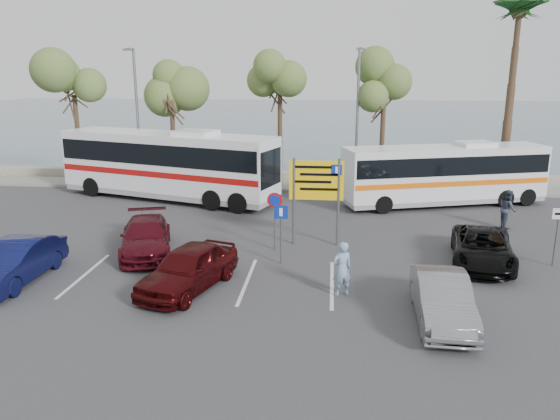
# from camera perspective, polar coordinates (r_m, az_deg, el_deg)

# --- Properties ---
(ground) EXTENTS (120.00, 120.00, 0.00)m
(ground) POSITION_cam_1_polar(r_m,az_deg,el_deg) (19.69, 0.47, -6.44)
(ground) COLOR #37373A
(ground) RESTS_ON ground
(kerb_strip) EXTENTS (44.00, 2.40, 0.15)m
(kerb_strip) POSITION_cam_1_polar(r_m,az_deg,el_deg) (33.09, 2.59, 2.44)
(kerb_strip) COLOR gray
(kerb_strip) RESTS_ON ground
(seawall) EXTENTS (48.00, 0.80, 0.60)m
(seawall) POSITION_cam_1_polar(r_m,az_deg,el_deg) (35.00, 2.76, 3.50)
(seawall) COLOR gray
(seawall) RESTS_ON ground
(sea) EXTENTS (140.00, 140.00, 0.00)m
(sea) POSITION_cam_1_polar(r_m,az_deg,el_deg) (78.63, 4.33, 9.52)
(sea) COLOR #476572
(sea) RESTS_ON ground
(tree_far_left) EXTENTS (3.20, 3.20, 7.60)m
(tree_far_left) POSITION_cam_1_polar(r_m,az_deg,el_deg) (35.86, -20.83, 12.56)
(tree_far_left) COLOR #382619
(tree_far_left) RESTS_ON kerb_strip
(tree_left) EXTENTS (3.20, 3.20, 7.20)m
(tree_left) POSITION_cam_1_polar(r_m,az_deg,el_deg) (33.70, -11.35, 12.58)
(tree_left) COLOR #382619
(tree_left) RESTS_ON kerb_strip
(tree_mid) EXTENTS (3.20, 3.20, 8.00)m
(tree_mid) POSITION_cam_1_polar(r_m,az_deg,el_deg) (32.44, -0.00, 13.93)
(tree_mid) COLOR #382619
(tree_mid) RESTS_ON kerb_strip
(tree_right) EXTENTS (3.20, 3.20, 7.40)m
(tree_right) POSITION_cam_1_polar(r_m,az_deg,el_deg) (32.43, 10.88, 12.81)
(tree_right) COLOR #382619
(tree_right) RESTS_ON kerb_strip
(palm_tree) EXTENTS (4.80, 4.80, 11.20)m
(palm_tree) POSITION_cam_1_polar(r_m,az_deg,el_deg) (33.89, 23.70, 18.23)
(palm_tree) COLOR #382619
(palm_tree) RESTS_ON kerb_strip
(street_lamp_left) EXTENTS (0.45, 1.15, 8.01)m
(street_lamp_left) POSITION_cam_1_polar(r_m,az_deg,el_deg) (33.95, -14.75, 10.02)
(street_lamp_left) COLOR slate
(street_lamp_left) RESTS_ON kerb_strip
(street_lamp_right) EXTENTS (0.45, 1.15, 8.01)m
(street_lamp_right) POSITION_cam_1_polar(r_m,az_deg,el_deg) (31.94, 8.10, 10.08)
(street_lamp_right) COLOR slate
(street_lamp_right) RESTS_ON kerb_strip
(direction_sign) EXTENTS (2.20, 0.12, 3.60)m
(direction_sign) POSITION_cam_1_polar(r_m,az_deg,el_deg) (22.00, 3.82, 2.41)
(direction_sign) COLOR slate
(direction_sign) RESTS_ON ground
(sign_no_stop) EXTENTS (0.60, 0.08, 2.35)m
(sign_no_stop) POSITION_cam_1_polar(r_m,az_deg,el_deg) (21.51, -0.56, -0.18)
(sign_no_stop) COLOR slate
(sign_no_stop) RESTS_ON ground
(sign_parking) EXTENTS (0.50, 0.07, 2.25)m
(sign_parking) POSITION_cam_1_polar(r_m,az_deg,el_deg) (19.98, 0.11, -1.67)
(sign_parking) COLOR slate
(sign_parking) RESTS_ON ground
(sign_taxi) EXTENTS (0.50, 0.07, 2.20)m
(sign_taxi) POSITION_cam_1_polar(r_m,az_deg,el_deg) (22.16, 27.00, -1.79)
(sign_taxi) COLOR slate
(sign_taxi) RESTS_ON ground
(lane_markings) EXTENTS (12.02, 4.20, 0.01)m
(lane_markings) POSITION_cam_1_polar(r_m,az_deg,el_deg) (18.89, -3.27, -7.40)
(lane_markings) COLOR silver
(lane_markings) RESTS_ON ground
(coach_bus_left) EXTENTS (12.66, 6.43, 3.88)m
(coach_bus_left) POSITION_cam_1_polar(r_m,az_deg,el_deg) (30.61, -11.64, 4.44)
(coach_bus_left) COLOR white
(coach_bus_left) RESTS_ON ground
(coach_bus_right) EXTENTS (10.89, 5.28, 3.33)m
(coach_bus_right) POSITION_cam_1_polar(r_m,az_deg,el_deg) (29.91, 16.79, 3.38)
(coach_bus_right) COLOR white
(coach_bus_right) RESTS_ON ground
(car_blue) EXTENTS (1.63, 4.35, 1.42)m
(car_blue) POSITION_cam_1_polar(r_m,az_deg,el_deg) (20.62, -25.88, -4.89)
(car_blue) COLOR #0F1447
(car_blue) RESTS_ON ground
(car_maroon) EXTENTS (3.12, 4.95, 1.34)m
(car_maroon) POSITION_cam_1_polar(r_m,az_deg,el_deg) (22.01, -13.83, -2.73)
(car_maroon) COLOR #510D18
(car_maroon) RESTS_ON ground
(car_red) EXTENTS (3.03, 4.66, 1.48)m
(car_red) POSITION_cam_1_polar(r_m,az_deg,el_deg) (18.19, -9.56, -6.00)
(car_red) COLOR #40090B
(car_red) RESTS_ON ground
(suv_black) EXTENTS (2.93, 4.91, 1.28)m
(suv_black) POSITION_cam_1_polar(r_m,az_deg,el_deg) (21.58, 20.40, -3.68)
(suv_black) COLOR black
(suv_black) RESTS_ON ground
(car_silver_b) EXTENTS (1.58, 4.19, 1.37)m
(car_silver_b) POSITION_cam_1_polar(r_m,az_deg,el_deg) (16.45, 16.60, -8.93)
(car_silver_b) COLOR gray
(car_silver_b) RESTS_ON ground
(pedestrian_near) EXTENTS (0.77, 0.66, 1.80)m
(pedestrian_near) POSITION_cam_1_polar(r_m,az_deg,el_deg) (17.52, 6.50, -6.13)
(pedestrian_near) COLOR #7E9BB8
(pedestrian_near) RESTS_ON ground
(pedestrian_far) EXTENTS (0.69, 0.87, 1.75)m
(pedestrian_far) POSITION_cam_1_polar(r_m,az_deg,el_deg) (26.79, 22.68, 0.11)
(pedestrian_far) COLOR #32394B
(pedestrian_far) RESTS_ON ground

